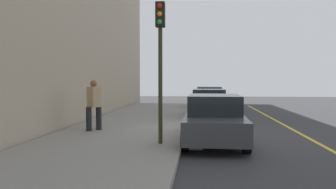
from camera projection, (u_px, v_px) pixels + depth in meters
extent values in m
plane|color=#333335|center=(214.00, 137.00, 11.22)|extent=(56.00, 56.00, 0.00)
cube|color=gray|center=(121.00, 133.00, 11.54)|extent=(28.00, 4.60, 0.15)
cube|color=gold|center=(310.00, 139.00, 10.90)|extent=(28.00, 0.14, 0.01)
cube|color=white|center=(194.00, 132.00, 11.55)|extent=(4.82, 0.56, 0.22)
cylinder|color=black|center=(223.00, 106.00, 20.65)|extent=(0.65, 0.24, 0.64)
cylinder|color=black|center=(197.00, 106.00, 20.78)|extent=(0.65, 0.24, 0.64)
cylinder|color=black|center=(220.00, 103.00, 23.45)|extent=(0.65, 0.24, 0.64)
cylinder|color=black|center=(196.00, 103.00, 23.58)|extent=(0.65, 0.24, 0.64)
cube|color=black|center=(209.00, 100.00, 22.10)|extent=(4.58, 1.91, 0.64)
cube|color=black|center=(209.00, 91.00, 22.30)|extent=(2.40, 1.66, 0.60)
cylinder|color=black|center=(227.00, 116.00, 15.13)|extent=(0.64, 0.23, 0.64)
cylinder|color=black|center=(191.00, 115.00, 15.33)|extent=(0.64, 0.23, 0.64)
cylinder|color=black|center=(224.00, 110.00, 17.65)|extent=(0.64, 0.23, 0.64)
cylinder|color=black|center=(194.00, 110.00, 17.85)|extent=(0.64, 0.23, 0.64)
cube|color=white|center=(209.00, 107.00, 16.48)|extent=(4.14, 1.89, 0.64)
cube|color=black|center=(209.00, 95.00, 16.65)|extent=(2.17, 1.64, 0.60)
cylinder|color=black|center=(247.00, 142.00, 8.74)|extent=(0.64, 0.23, 0.64)
cylinder|color=black|center=(185.00, 140.00, 8.93)|extent=(0.64, 0.23, 0.64)
cylinder|color=black|center=(237.00, 128.00, 11.30)|extent=(0.64, 0.23, 0.64)
cylinder|color=black|center=(190.00, 127.00, 11.49)|extent=(0.64, 0.23, 0.64)
cube|color=#383A3D|center=(214.00, 125.00, 10.10)|extent=(4.19, 1.87, 0.64)
cube|color=black|center=(214.00, 104.00, 10.28)|extent=(2.19, 1.63, 0.60)
cylinder|color=black|center=(99.00, 118.00, 11.88)|extent=(0.20, 0.20, 0.86)
cylinder|color=black|center=(89.00, 119.00, 11.61)|extent=(0.20, 0.20, 0.86)
cube|color=tan|center=(94.00, 97.00, 11.71)|extent=(0.56, 0.57, 0.73)
sphere|color=brown|center=(93.00, 83.00, 11.69)|extent=(0.24, 0.24, 0.24)
cylinder|color=#2D2D19|center=(160.00, 86.00, 9.27)|extent=(0.12, 0.12, 3.35)
cube|color=black|center=(160.00, 15.00, 9.18)|extent=(0.26, 0.26, 0.70)
sphere|color=red|center=(160.00, 6.00, 9.02)|extent=(0.14, 0.14, 0.14)
sphere|color=orange|center=(160.00, 14.00, 9.03)|extent=(0.14, 0.14, 0.14)
sphere|color=green|center=(160.00, 22.00, 9.04)|extent=(0.14, 0.14, 0.14)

